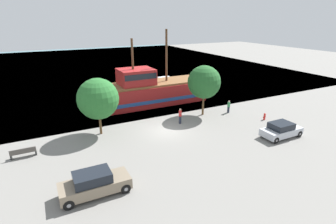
% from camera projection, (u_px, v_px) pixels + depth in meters
% --- Properties ---
extents(ground_plane, '(160.00, 160.00, 0.00)m').
position_uv_depth(ground_plane, '(166.00, 131.00, 26.86)').
color(ground_plane, gray).
extents(water_surface, '(80.00, 80.00, 0.00)m').
position_uv_depth(water_surface, '(86.00, 65.00, 63.80)').
color(water_surface, slate).
rests_on(water_surface, ground).
extents(pirate_ship, '(15.77, 4.58, 9.59)m').
position_uv_depth(pirate_ship, '(151.00, 90.00, 34.90)').
color(pirate_ship, '#A31E1E').
rests_on(pirate_ship, water_surface).
extents(moored_boat_dockside, '(5.29, 2.20, 1.54)m').
position_uv_depth(moored_boat_dockside, '(166.00, 83.00, 44.26)').
color(moored_boat_dockside, '#B7B2A8').
rests_on(moored_boat_dockside, water_surface).
extents(parked_car_curb_front, '(4.50, 1.82, 1.64)m').
position_uv_depth(parked_car_curb_front, '(94.00, 184.00, 16.95)').
color(parked_car_curb_front, '#7F705B').
rests_on(parked_car_curb_front, ground_plane).
extents(parked_car_curb_mid, '(4.04, 1.88, 1.47)m').
position_uv_depth(parked_car_curb_mid, '(281.00, 130.00, 25.26)').
color(parked_car_curb_mid, '#B7BCC6').
rests_on(parked_car_curb_mid, ground_plane).
extents(fire_hydrant, '(0.42, 0.25, 0.76)m').
position_uv_depth(fire_hydrant, '(265.00, 116.00, 29.64)').
color(fire_hydrant, red).
rests_on(fire_hydrant, ground_plane).
extents(bench_promenade_east, '(1.96, 0.45, 0.85)m').
position_uv_depth(bench_promenade_east, '(23.00, 152.00, 21.59)').
color(bench_promenade_east, '#4C4742').
rests_on(bench_promenade_east, ground_plane).
extents(pedestrian_walking_near, '(0.32, 0.32, 1.74)m').
position_uv_depth(pedestrian_walking_near, '(180.00, 116.00, 28.39)').
color(pedestrian_walking_near, '#232838').
rests_on(pedestrian_walking_near, ground_plane).
extents(pedestrian_walking_far, '(0.32, 0.32, 1.52)m').
position_uv_depth(pedestrian_walking_far, '(229.00, 107.00, 31.73)').
color(pedestrian_walking_far, '#232838').
rests_on(pedestrian_walking_far, ground_plane).
extents(tree_row_east, '(3.98, 3.98, 5.62)m').
position_uv_depth(tree_row_east, '(98.00, 99.00, 24.97)').
color(tree_row_east, brown).
rests_on(tree_row_east, ground_plane).
extents(tree_row_mideast, '(3.81, 3.81, 5.87)m').
position_uv_depth(tree_row_mideast, '(204.00, 82.00, 30.01)').
color(tree_row_mideast, brown).
rests_on(tree_row_mideast, ground_plane).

